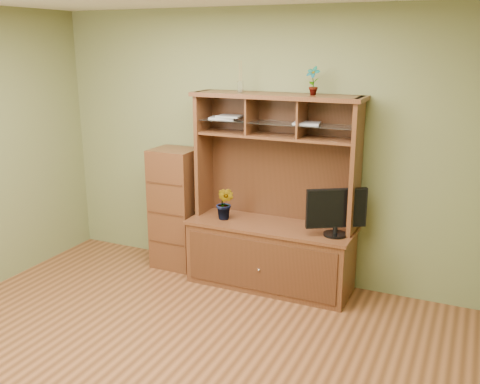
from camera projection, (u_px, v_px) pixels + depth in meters
The scene contains 8 objects.
room at pixel (144, 195), 3.65m from camera, with size 4.54×4.04×2.74m.
media_hutch at pixel (271, 235), 5.28m from camera, with size 1.66×0.61×1.90m.
monitor at pixel (336, 211), 4.84m from camera, with size 0.50×0.33×0.44m.
orchid_plant at pixel (225, 203), 5.31m from camera, with size 0.18×0.15×0.33m, color #2D571E.
top_plant at pixel (313, 81), 4.80m from camera, with size 0.14×0.09×0.26m, color #396222.
reed_diffuser at pixel (240, 80), 5.09m from camera, with size 0.06×0.06×0.30m.
magazines at pixel (251, 119), 5.14m from camera, with size 1.14×0.24×0.04m.
side_cabinet at pixel (176, 208), 5.73m from camera, with size 0.46×0.42×1.29m.
Camera 1 is at (2.05, -2.92, 2.35)m, focal length 40.00 mm.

